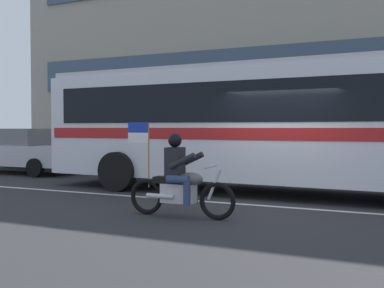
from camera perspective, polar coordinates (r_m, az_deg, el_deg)
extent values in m
plane|color=#2B2B2D|center=(10.65, 10.67, -7.05)|extent=(60.00, 60.00, 0.00)
cube|color=gray|center=(15.60, 15.27, -3.94)|extent=(28.00, 3.80, 0.15)
cube|color=silver|center=(10.08, 9.83, -7.54)|extent=(26.60, 0.14, 0.01)
cube|color=gray|center=(18.27, 16.68, 15.04)|extent=(28.00, 0.80, 11.63)
cube|color=#384C60|center=(17.52, 16.41, 9.80)|extent=(25.76, 0.10, 1.40)
cube|color=silver|center=(11.84, 9.21, 2.27)|extent=(12.08, 3.02, 2.70)
cube|color=black|center=(11.86, 9.22, 4.93)|extent=(11.12, 3.02, 0.96)
cube|color=red|center=(11.84, 9.20, 1.30)|extent=(11.84, 3.04, 0.28)
cube|color=#BABCC3|center=(11.93, 9.25, 9.05)|extent=(11.83, 2.88, 0.16)
cylinder|color=black|center=(12.39, -9.18, -3.35)|extent=(1.04, 0.30, 1.04)
torus|color=black|center=(8.46, 3.13, -7.01)|extent=(0.69, 0.11, 0.69)
torus|color=black|center=(9.05, -5.60, -6.43)|extent=(0.69, 0.11, 0.69)
cube|color=silver|center=(8.73, -1.68, -6.06)|extent=(0.65, 0.30, 0.36)
ellipsoid|color=#59565B|center=(8.60, -0.17, -4.31)|extent=(0.49, 0.30, 0.24)
cube|color=black|center=(8.79, -2.87, -4.44)|extent=(0.57, 0.28, 0.12)
cylinder|color=silver|center=(8.44, 2.75, -4.98)|extent=(0.28, 0.07, 0.58)
cylinder|color=silver|center=(8.43, 2.24, -2.80)|extent=(0.06, 0.64, 0.04)
cylinder|color=silver|center=(8.73, -3.93, -6.40)|extent=(0.55, 0.11, 0.09)
cube|color=black|center=(8.70, -2.11, -2.25)|extent=(0.29, 0.37, 0.56)
sphere|color=black|center=(8.68, -2.11, 0.45)|extent=(0.26, 0.26, 0.26)
cylinder|color=navy|center=(8.83, -0.78, -4.14)|extent=(0.42, 0.16, 0.15)
cylinder|color=navy|center=(8.79, 0.30, -5.74)|extent=(0.13, 0.13, 0.46)
cylinder|color=navy|center=(8.51, -1.76, -4.38)|extent=(0.42, 0.16, 0.15)
cylinder|color=navy|center=(8.46, -0.65, -6.05)|extent=(0.13, 0.13, 0.46)
cylinder|color=black|center=(8.78, -0.13, -1.95)|extent=(0.52, 0.13, 0.32)
cylinder|color=black|center=(8.42, -1.20, -2.12)|extent=(0.52, 0.13, 0.32)
cylinder|color=olive|center=(8.94, -5.33, -1.34)|extent=(0.02, 0.02, 1.25)
cube|color=#1933A5|center=(9.04, -6.63, 2.02)|extent=(0.44, 0.03, 0.20)
cube|color=white|center=(9.04, -6.62, 0.75)|extent=(0.44, 0.03, 0.20)
cube|color=silver|center=(18.07, -19.96, -1.26)|extent=(4.42, 1.92, 0.72)
cube|color=slate|center=(18.20, -20.48, 0.84)|extent=(2.32, 1.64, 0.60)
cylinder|color=black|center=(16.54, -18.69, -2.78)|extent=(0.64, 0.22, 0.64)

